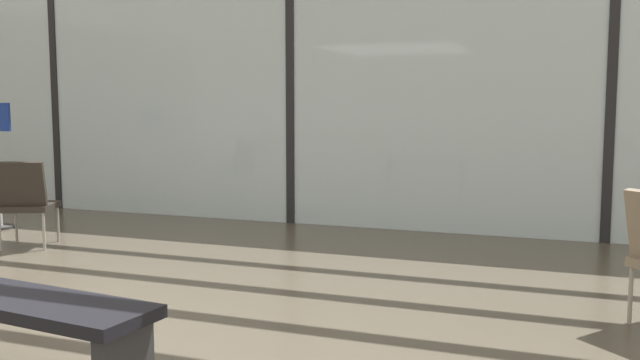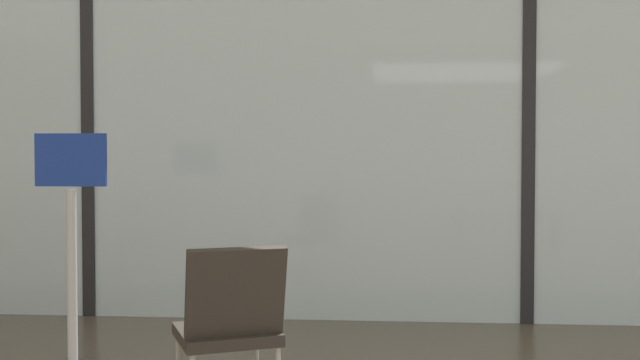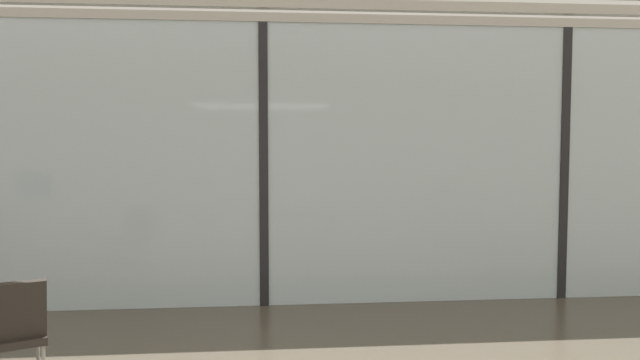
{
  "view_description": "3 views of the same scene",
  "coord_description": "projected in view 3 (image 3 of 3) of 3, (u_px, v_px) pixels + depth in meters",
  "views": [
    {
      "loc": [
        3.11,
        -2.16,
        1.35
      ],
      "look_at": [
        1.17,
        3.04,
        0.77
      ],
      "focal_mm": 37.31,
      "sensor_mm": 36.0,
      "label": 1
    },
    {
      "loc": [
        -1.12,
        -0.78,
        1.3
      ],
      "look_at": [
        -1.77,
        7.03,
        1.05
      ],
      "focal_mm": 42.38,
      "sensor_mm": 36.0,
      "label": 2
    },
    {
      "loc": [
        -0.04,
        -1.75,
        1.88
      ],
      "look_at": [
        0.72,
        6.05,
        1.36
      ],
      "focal_mm": 34.77,
      "sensor_mm": 36.0,
      "label": 3
    }
  ],
  "objects": [
    {
      "name": "parked_airplane",
      "position": [
        312.0,
        135.0,
        11.48
      ],
      "size": [
        13.76,
        3.9,
        3.9
      ],
      "color": "silver",
      "rests_on": "ground"
    },
    {
      "name": "window_mullion_1",
      "position": [
        264.0,
        166.0,
        6.93
      ],
      "size": [
        0.1,
        0.12,
        3.16
      ],
      "primitive_type": "cube",
      "color": "black",
      "rests_on": "ground"
    },
    {
      "name": "lounge_chair_2",
      "position": [
        10.0,
        328.0,
        4.52
      ],
      "size": [
        0.65,
        0.68,
        0.87
      ],
      "rotation": [
        0.0,
        0.0,
        3.56
      ],
      "color": "#28231E",
      "rests_on": "ground"
    },
    {
      "name": "window_mullion_2",
      "position": [
        563.0,
        164.0,
        7.26
      ],
      "size": [
        0.1,
        0.12,
        3.16
      ],
      "primitive_type": "cube",
      "color": "black",
      "rests_on": "ground"
    },
    {
      "name": "glass_curtain_wall",
      "position": [
        264.0,
        166.0,
        6.93
      ],
      "size": [
        14.0,
        0.08,
        3.16
      ],
      "primitive_type": "cube",
      "color": "silver",
      "rests_on": "ground"
    }
  ]
}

